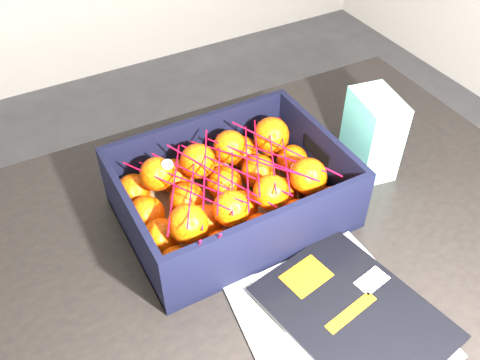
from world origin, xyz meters
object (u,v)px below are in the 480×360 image
magazine_stack (341,321)px  produce_crate (232,197)px  table (256,264)px  retail_carton (372,134)px

magazine_stack → produce_crate: bearing=96.8°
table → produce_crate: size_ratio=3.07×
magazine_stack → retail_carton: retail_carton is taller
magazine_stack → retail_carton: 0.39m
table → magazine_stack: (0.02, -0.23, 0.11)m
produce_crate → magazine_stack: bearing=-83.2°
retail_carton → produce_crate: bearing=-173.0°
produce_crate → retail_carton: size_ratio=2.32×
table → magazine_stack: size_ratio=3.85×
magazine_stack → retail_carton: size_ratio=1.85×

